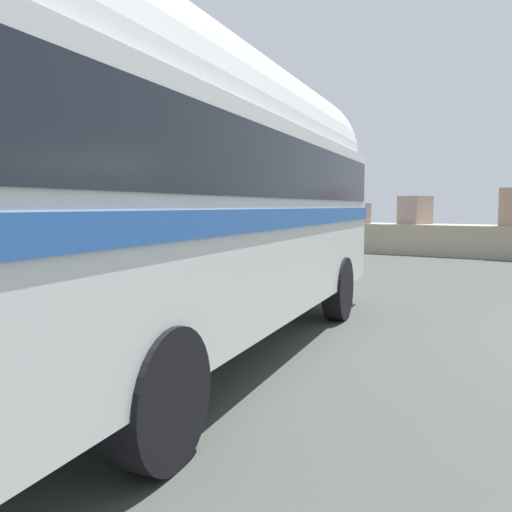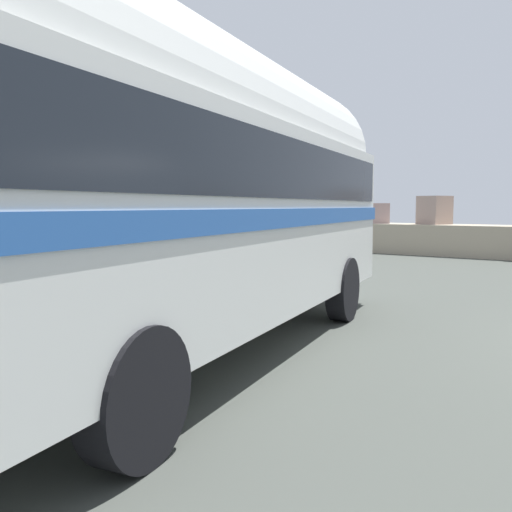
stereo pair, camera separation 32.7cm
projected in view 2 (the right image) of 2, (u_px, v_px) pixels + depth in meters
vintage_coach at (191, 180)px, 6.36m from camera, size 4.27×8.90×3.70m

